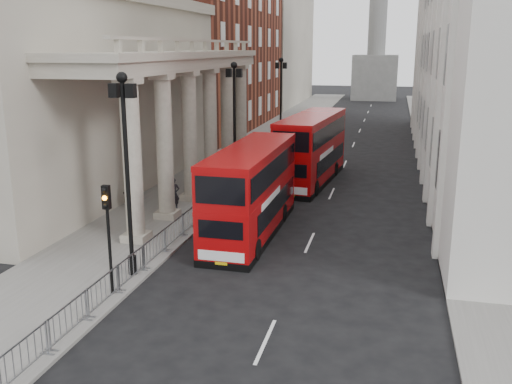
% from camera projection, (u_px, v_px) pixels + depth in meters
% --- Properties ---
extents(ground, '(260.00, 260.00, 0.00)m').
position_uv_depth(ground, '(99.00, 321.00, 20.03)').
color(ground, black).
rests_on(ground, ground).
extents(sidewalk_west, '(6.00, 140.00, 0.12)m').
position_uv_depth(sidewalk_west, '(239.00, 159.00, 48.96)').
color(sidewalk_west, slate).
rests_on(sidewalk_west, ground).
extents(sidewalk_east, '(3.00, 140.00, 0.12)m').
position_uv_depth(sidewalk_east, '(440.00, 168.00, 45.23)').
color(sidewalk_east, slate).
rests_on(sidewalk_east, ground).
extents(kerb, '(0.20, 140.00, 0.14)m').
position_uv_depth(kerb, '(273.00, 160.00, 48.29)').
color(kerb, slate).
rests_on(kerb, ground).
extents(portico_building, '(9.00, 28.00, 12.00)m').
position_uv_depth(portico_building, '(83.00, 99.00, 37.89)').
color(portico_building, gray).
rests_on(portico_building, ground).
extents(brick_building, '(9.00, 32.00, 22.00)m').
position_uv_depth(brick_building, '(216.00, 32.00, 64.93)').
color(brick_building, maroon).
rests_on(brick_building, ground).
extents(west_building_far, '(9.00, 30.00, 20.00)m').
position_uv_depth(west_building_far, '(274.00, 43.00, 95.33)').
color(west_building_far, gray).
rests_on(west_building_far, ground).
extents(east_building, '(8.00, 55.00, 25.00)m').
position_uv_depth(east_building, '(485.00, 5.00, 43.48)').
color(east_building, silver).
rests_on(east_building, ground).
extents(monument_column, '(8.00, 8.00, 54.20)m').
position_uv_depth(monument_column, '(378.00, 9.00, 101.42)').
color(monument_column, '#60605E').
rests_on(monument_column, ground).
extents(lamp_post_south, '(1.05, 0.44, 8.32)m').
position_uv_depth(lamp_post_south, '(127.00, 162.00, 22.73)').
color(lamp_post_south, black).
rests_on(lamp_post_south, sidewalk_west).
extents(lamp_post_mid, '(1.05, 0.44, 8.32)m').
position_uv_depth(lamp_post_mid, '(234.00, 116.00, 37.80)').
color(lamp_post_mid, black).
rests_on(lamp_post_mid, sidewalk_west).
extents(lamp_post_north, '(1.05, 0.44, 8.32)m').
position_uv_depth(lamp_post_north, '(281.00, 96.00, 52.88)').
color(lamp_post_north, black).
rests_on(lamp_post_north, sidewalk_west).
extents(traffic_light, '(0.28, 0.33, 4.30)m').
position_uv_depth(traffic_light, '(108.00, 220.00, 21.25)').
color(traffic_light, black).
rests_on(traffic_light, sidewalk_west).
extents(crowd_barriers, '(0.50, 18.75, 1.10)m').
position_uv_depth(crowd_barriers, '(118.00, 278.00, 22.04)').
color(crowd_barriers, gray).
rests_on(crowd_barriers, sidewalk_west).
extents(bus_near, '(2.67, 10.49, 4.51)m').
position_uv_depth(bus_near, '(252.00, 189.00, 28.90)').
color(bus_near, '#A20709').
rests_on(bus_near, ground).
extents(bus_far, '(3.71, 11.25, 4.77)m').
position_uv_depth(bus_far, '(312.00, 147.00, 40.16)').
color(bus_far, '#A50709').
rests_on(bus_far, ground).
extents(pedestrian_a, '(0.81, 0.69, 1.88)m').
position_uv_depth(pedestrian_a, '(174.00, 194.00, 33.17)').
color(pedestrian_a, black).
rests_on(pedestrian_a, sidewalk_west).
extents(pedestrian_b, '(1.07, 0.95, 1.83)m').
position_uv_depth(pedestrian_b, '(130.00, 194.00, 33.20)').
color(pedestrian_b, black).
rests_on(pedestrian_b, sidewalk_west).
extents(pedestrian_c, '(0.89, 0.69, 1.60)m').
position_uv_depth(pedestrian_c, '(221.00, 166.00, 41.55)').
color(pedestrian_c, black).
rests_on(pedestrian_c, sidewalk_west).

